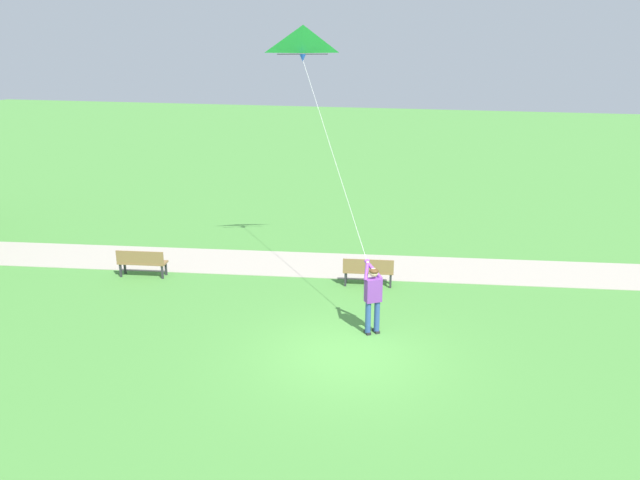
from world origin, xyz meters
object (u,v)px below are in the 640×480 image
at_px(park_bench_near_walkway, 368,270).
at_px(flying_kite, 304,44).
at_px(park_bench_far_walkway, 142,261).
at_px(person_kite_flyer, 373,294).

bearing_deg(park_bench_near_walkway, flying_kite, 61.12).
bearing_deg(park_bench_far_walkway, flying_kite, -64.10).
xyz_separation_m(person_kite_flyer, park_bench_near_walkway, (3.11, 0.65, -0.54)).
height_order(person_kite_flyer, park_bench_far_walkway, person_kite_flyer).
distance_m(flying_kite, park_bench_near_walkway, 6.94).
distance_m(flying_kite, park_bench_far_walkway, 8.22).
bearing_deg(person_kite_flyer, flying_kite, 33.97).
xyz_separation_m(park_bench_near_walkway, park_bench_far_walkway, (-0.97, 6.93, 0.00)).
xyz_separation_m(flying_kite, park_bench_far_walkway, (-2.25, 4.63, -6.42)).
height_order(person_kite_flyer, park_bench_near_walkway, person_kite_flyer).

